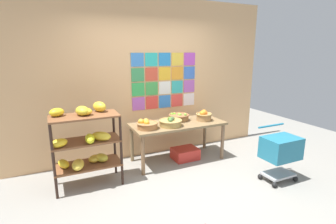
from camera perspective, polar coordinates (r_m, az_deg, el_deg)
The scene contains 10 objects.
ground at distance 3.70m, azimuth 4.90°, elevation -17.63°, with size 9.14×9.14×0.00m, color gray.
back_wall_with_art at distance 4.65m, azimuth -4.60°, elevation 7.22°, with size 4.86×0.07×2.82m.
banana_shelf_unit at distance 3.79m, azimuth -17.94°, elevation -5.58°, with size 0.94×0.54×1.19m.
display_table at distance 4.49m, azimuth 2.20°, elevation -3.40°, with size 1.63×0.70×0.68m.
fruit_basket_centre at distance 4.62m, azimuth 2.43°, elevation -1.08°, with size 0.38×0.38×0.14m.
fruit_basket_left at distance 4.27m, azimuth 0.57°, elevation -2.26°, with size 0.39×0.39×0.16m.
fruit_basket_back_right at distance 4.65m, azimuth 7.95°, elevation -0.77°, with size 0.29×0.29×0.19m.
fruit_basket_right at distance 4.15m, azimuth -4.71°, elevation -2.81°, with size 0.35×0.35×0.16m.
produce_crate_under_table at distance 4.71m, azimuth 3.82°, elevation -9.21°, with size 0.45×0.35×0.20m, color red.
shopping_cart at distance 4.16m, azimuth 23.74°, elevation -7.77°, with size 0.53×0.42×0.82m.
Camera 1 is at (-1.61, -2.74, 1.91)m, focal length 27.42 mm.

